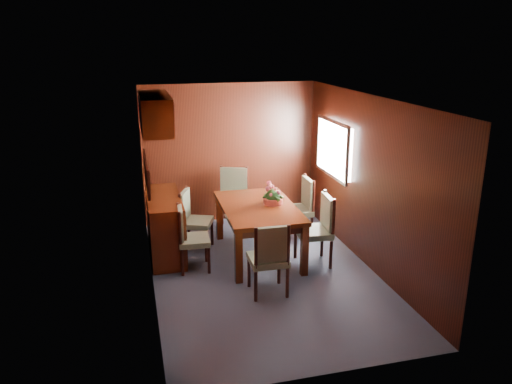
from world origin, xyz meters
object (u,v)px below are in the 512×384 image
object	(u,v)px
sideboard	(165,225)
chair_head	(269,255)
chair_right_near	(319,226)
dining_table	(258,213)
chair_left_near	(189,235)
flower_centerpiece	(273,194)

from	to	relation	value
sideboard	chair_head	bearing A→B (deg)	-54.16
sideboard	chair_head	xyz separation A→B (m)	(1.16, -1.61, 0.10)
sideboard	chair_right_near	world-z (taller)	chair_right_near
dining_table	chair_head	size ratio (longest dim) A/B	1.72
chair_left_near	chair_head	xyz separation A→B (m)	(0.88, -0.99, 0.03)
dining_table	flower_centerpiece	world-z (taller)	flower_centerpiece
dining_table	flower_centerpiece	xyz separation A→B (m)	(0.23, 0.03, 0.26)
dining_table	chair_right_near	xyz separation A→B (m)	(0.77, -0.46, -0.10)
sideboard	dining_table	size ratio (longest dim) A/B	0.83
sideboard	flower_centerpiece	bearing A→B (deg)	-13.79
sideboard	chair_left_near	size ratio (longest dim) A/B	1.51
dining_table	chair_left_near	size ratio (longest dim) A/B	1.83
chair_left_near	dining_table	bearing A→B (deg)	104.20
dining_table	chair_head	distance (m)	1.21
flower_centerpiece	dining_table	bearing A→B (deg)	-172.91
chair_right_near	flower_centerpiece	size ratio (longest dim) A/B	3.33
chair_right_near	flower_centerpiece	distance (m)	0.81
sideboard	chair_head	size ratio (longest dim) A/B	1.43
chair_left_near	chair_right_near	bearing A→B (deg)	85.13
chair_left_near	chair_right_near	size ratio (longest dim) A/B	0.90
dining_table	chair_right_near	bearing A→B (deg)	-30.08
chair_head	flower_centerpiece	size ratio (longest dim) A/B	3.17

